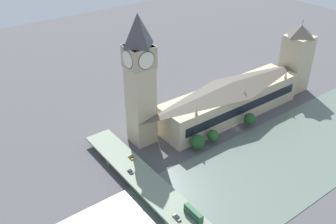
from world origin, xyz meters
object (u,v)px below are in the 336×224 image
object	(u,v)px
clock_tower	(140,78)
car_northbound_tail	(130,171)
double_decker_bus_mid	(193,213)
car_southbound_tail	(177,217)
parliament_hall	(231,99)
victoria_tower	(296,58)
road_bridge	(178,213)
car_northbound_mid	(131,157)

from	to	relation	value
clock_tower	car_northbound_tail	bearing A→B (deg)	136.95
clock_tower	double_decker_bus_mid	distance (m)	82.20
car_northbound_tail	car_southbound_tail	distance (m)	40.35
parliament_hall	double_decker_bus_mid	bearing A→B (deg)	125.83
clock_tower	victoria_tower	distance (m)	133.31
road_bridge	double_decker_bus_mid	size ratio (longest dim) A/B	14.11
car_northbound_mid	car_southbound_tail	world-z (taller)	car_northbound_mid
clock_tower	road_bridge	size ratio (longest dim) A/B	0.50
double_decker_bus_mid	car_northbound_tail	world-z (taller)	double_decker_bus_mid
double_decker_bus_mid	car_southbound_tail	size ratio (longest dim) A/B	2.41
car_northbound_mid	car_northbound_tail	world-z (taller)	car_northbound_mid
parliament_hall	car_southbound_tail	world-z (taller)	parliament_hall
parliament_hall	road_bridge	xyz separation A→B (m)	(-53.61, 87.58, -7.95)
victoria_tower	car_northbound_tail	distance (m)	159.40
road_bridge	car_northbound_mid	bearing A→B (deg)	-4.54
clock_tower	double_decker_bus_mid	world-z (taller)	clock_tower
victoria_tower	car_northbound_tail	size ratio (longest dim) A/B	13.68
victoria_tower	car_northbound_tail	bearing A→B (deg)	95.98
car_northbound_tail	parliament_hall	bearing A→B (deg)	-79.72
victoria_tower	car_southbound_tail	xyz separation A→B (m)	(-56.84, 157.49, -19.03)
clock_tower	road_bridge	bearing A→B (deg)	160.63
car_southbound_tail	double_decker_bus_mid	bearing A→B (deg)	-122.89
road_bridge	parliament_hall	bearing A→B (deg)	-58.53
clock_tower	car_northbound_mid	size ratio (longest dim) A/B	19.34
clock_tower	double_decker_bus_mid	bearing A→B (deg)	164.86
double_decker_bus_mid	car_southbound_tail	bearing A→B (deg)	57.11
clock_tower	car_southbound_tail	distance (m)	81.34
parliament_hall	road_bridge	bearing A→B (deg)	121.47
car_northbound_mid	car_southbound_tail	distance (m)	50.78
road_bridge	victoria_tower	bearing A→B (deg)	-70.84
double_decker_bus_mid	car_southbound_tail	world-z (taller)	double_decker_bus_mid
clock_tower	road_bridge	distance (m)	78.59
clock_tower	car_northbound_tail	size ratio (longest dim) A/B	19.98
car_northbound_tail	clock_tower	bearing A→B (deg)	-43.05
parliament_hall	car_northbound_mid	distance (m)	84.31
parliament_hall	clock_tower	bearing A→B (deg)	80.29
clock_tower	victoria_tower	bearing A→B (deg)	-94.79
parliament_hall	car_southbound_tail	distance (m)	107.14
victoria_tower	car_northbound_mid	distance (m)	152.02
road_bridge	car_northbound_tail	size ratio (longest dim) A/B	40.06
victoria_tower	car_northbound_mid	bearing A→B (deg)	92.48
victoria_tower	double_decker_bus_mid	distance (m)	163.87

